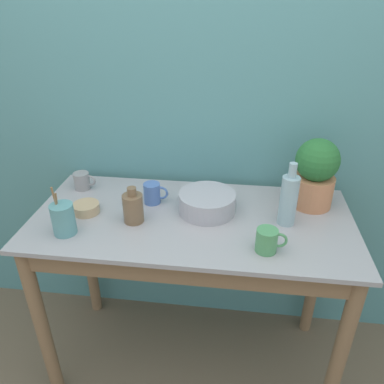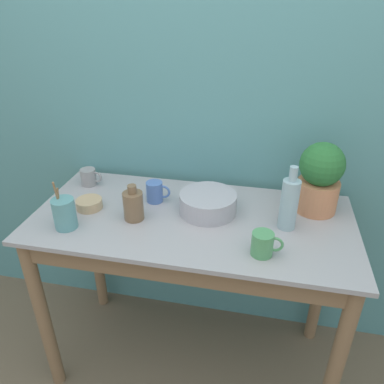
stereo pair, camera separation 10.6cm
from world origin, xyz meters
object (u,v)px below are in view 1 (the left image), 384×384
Objects in this scene: mug_blue at (153,193)px; utensil_cup at (63,219)px; bottle_short at (133,207)px; bottle_tall at (289,199)px; bowl_small_tan at (86,208)px; mug_grey at (82,181)px; potted_plant at (315,173)px; bowl_wash_large at (207,203)px; mug_green at (267,240)px.

utensil_cup is at bearing -136.61° from mug_blue.
bottle_tall is at bearing 5.97° from bottle_short.
mug_blue is at bearing 23.94° from bowl_small_tan.
utensil_cup is at bearing -78.88° from mug_grey.
potted_plant reaches higher than bowl_small_tan.
bowl_wash_large is at bearing 21.42° from bottle_short.
mug_green is 0.56× the size of utensil_cup.
mug_green is (0.49, -0.29, -0.00)m from mug_blue.
bottle_tall is 1.72× the size of bottle_short.
utensil_cup is (-0.25, -0.12, -0.00)m from bottle_short.
potted_plant reaches higher than utensil_cup.
potted_plant is 2.87× the size of mug_grey.
mug_green is at bearing -120.00° from potted_plant.
potted_plant reaches higher than bottle_tall.
bottle_short is 0.17m from mug_blue.
mug_grey is (-0.85, 0.38, -0.00)m from mug_green.
bottle_short is 1.46× the size of mug_grey.
mug_green is (-0.09, -0.20, -0.07)m from bottle_tall.
bottle_tall is at bearing 11.84° from utensil_cup.
bowl_wash_large is 0.59m from utensil_cup.
mug_grey is 0.37m from utensil_cup.
mug_blue is 0.57m from mug_green.
potted_plant is at bearing 60.00° from mug_green.
bowl_small_tan is at bearing 80.84° from utensil_cup.
mug_grey reaches higher than bowl_small_tan.
bottle_short is (-0.29, -0.11, 0.02)m from bowl_wash_large.
mug_blue is at bearing -13.69° from mug_grey.
utensil_cup is (-0.78, 0.02, 0.02)m from mug_green.
utensil_cup is at bearing -154.59° from bottle_short.
utensil_cup is at bearing 178.89° from mug_green.
bottle_tall is at bearing 66.22° from mug_green.
potted_plant reaches higher than mug_grey.
bottle_tall is at bearing -10.95° from mug_grey.
bottle_tall is at bearing -126.51° from potted_plant.
mug_blue is 0.98× the size of bowl_small_tan.
bottle_short is at bearing -174.03° from bottle_tall.
bowl_small_tan is at bearing -171.75° from bowl_wash_large.
bowl_wash_large is (-0.45, -0.12, -0.11)m from potted_plant.
bowl_wash_large is 0.34m from bottle_tall.
bowl_small_tan is at bearing -168.86° from potted_plant.
bowl_wash_large reaches higher than mug_grey.
bottle_tall is 0.59m from mug_blue.
mug_green is at bearing -23.96° from mug_grey.
mug_green is at bearing -113.78° from bottle_tall.
potted_plant is 0.48m from bowl_wash_large.
mug_green is (-0.21, -0.36, -0.11)m from potted_plant.
bowl_small_tan is at bearing -64.87° from mug_grey.
mug_blue is 0.37m from mug_grey.
mug_grey is (-0.36, 0.09, -0.01)m from mug_blue.
bowl_wash_large is at bearing 171.41° from bottle_tall.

